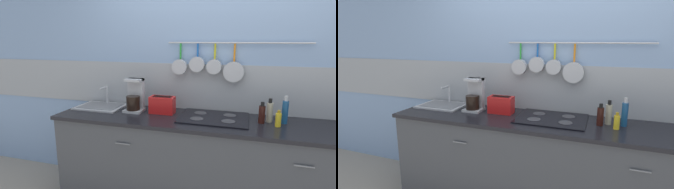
% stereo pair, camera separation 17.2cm
% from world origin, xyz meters
% --- Properties ---
extents(wall_back, '(7.20, 0.15, 2.60)m').
position_xyz_m(wall_back, '(-0.00, 0.37, 1.28)').
color(wall_back, '#84A3CC').
rests_on(wall_back, ground_plane).
extents(cabinet_base, '(2.95, 0.63, 0.88)m').
position_xyz_m(cabinet_base, '(0.00, -0.00, 0.44)').
color(cabinet_base, '#3F4247').
rests_on(cabinet_base, ground_plane).
extents(countertop, '(2.99, 0.66, 0.03)m').
position_xyz_m(countertop, '(0.00, 0.00, 0.90)').
color(countertop, black).
rests_on(countertop, cabinet_base).
extents(sink_basin, '(0.49, 0.38, 0.21)m').
position_xyz_m(sink_basin, '(-1.21, 0.13, 0.93)').
color(sink_basin, '#B7BABF').
rests_on(sink_basin, countertop).
extents(coffee_maker, '(0.18, 0.19, 0.34)m').
position_xyz_m(coffee_maker, '(-0.79, 0.09, 1.05)').
color(coffee_maker, '#B7BABF').
rests_on(coffee_maker, countertop).
extents(toaster, '(0.26, 0.13, 0.17)m').
position_xyz_m(toaster, '(-0.50, 0.10, 1.00)').
color(toaster, red).
rests_on(toaster, countertop).
extents(cooktop, '(0.63, 0.50, 0.01)m').
position_xyz_m(cooktop, '(0.02, 0.06, 0.92)').
color(cooktop, black).
rests_on(cooktop, countertop).
extents(bottle_dish_soap, '(0.06, 0.06, 0.19)m').
position_xyz_m(bottle_dish_soap, '(0.44, 0.04, 1.00)').
color(bottle_dish_soap, '#33140F').
rests_on(bottle_dish_soap, countertop).
extents(bottle_hot_sauce, '(0.06, 0.06, 0.21)m').
position_xyz_m(bottle_hot_sauce, '(0.51, 0.10, 1.01)').
color(bottle_hot_sauce, '#BFB799').
rests_on(bottle_hot_sauce, countertop).
extents(bottle_vinegar, '(0.05, 0.05, 0.14)m').
position_xyz_m(bottle_vinegar, '(0.57, -0.02, 0.98)').
color(bottle_vinegar, yellow).
rests_on(bottle_vinegar, countertop).
extents(bottle_olive_oil, '(0.05, 0.05, 0.25)m').
position_xyz_m(bottle_olive_oil, '(0.63, 0.09, 1.02)').
color(bottle_olive_oil, navy).
rests_on(bottle_olive_oil, countertop).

